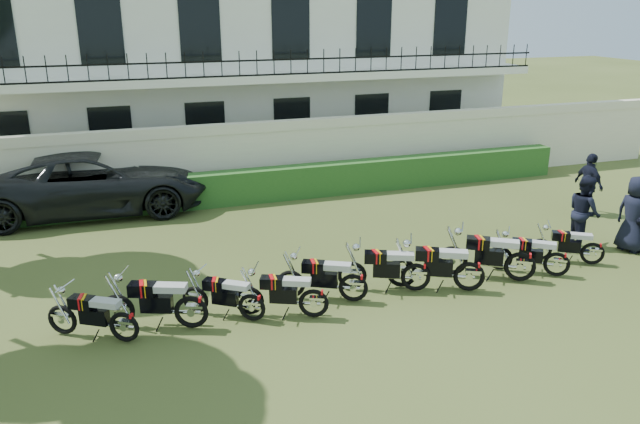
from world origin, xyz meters
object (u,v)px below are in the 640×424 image
at_px(motorcycle_6, 470,269).
at_px(motorcycle_9, 593,248).
at_px(motorcycle_2, 252,301).
at_px(motorcycle_7, 521,260).
at_px(motorcycle_4, 353,281).
at_px(motorcycle_8, 557,258).
at_px(motorcycle_1, 191,304).
at_px(officer_3, 635,214).
at_px(officer_5, 589,185).
at_px(officer_4, 584,212).
at_px(suv, 93,182).
at_px(motorcycle_0, 124,320).
at_px(motorcycle_5, 416,270).
at_px(motorcycle_3, 314,296).

bearing_deg(motorcycle_6, motorcycle_9, -58.13).
bearing_deg(motorcycle_2, motorcycle_7, -56.24).
relative_size(motorcycle_7, motorcycle_9, 1.24).
bearing_deg(motorcycle_2, motorcycle_4, -51.47).
bearing_deg(motorcycle_8, motorcycle_1, 124.73).
relative_size(motorcycle_9, officer_3, 0.78).
distance_m(motorcycle_4, officer_5, 8.88).
bearing_deg(officer_4, officer_5, -28.40).
bearing_deg(suv, motorcycle_7, -131.36).
relative_size(motorcycle_1, officer_5, 1.06).
xyz_separation_m(motorcycle_4, motorcycle_9, (5.94, -0.01, -0.05)).
distance_m(motorcycle_8, suv, 12.64).
height_order(motorcycle_8, officer_3, officer_3).
bearing_deg(motorcycle_4, motorcycle_9, -63.06).
relative_size(motorcycle_0, motorcycle_5, 0.87).
height_order(motorcycle_3, motorcycle_9, motorcycle_3).
bearing_deg(motorcycle_8, motorcycle_7, 123.97).
relative_size(motorcycle_3, officer_4, 0.93).
xyz_separation_m(motorcycle_8, suv, (-9.66, 8.15, 0.45)).
height_order(motorcycle_5, motorcycle_7, motorcycle_7).
bearing_deg(motorcycle_4, motorcycle_3, 138.44).
height_order(motorcycle_2, motorcycle_3, motorcycle_3).
bearing_deg(suv, motorcycle_6, -136.23).
distance_m(motorcycle_4, motorcycle_8, 4.72).
relative_size(motorcycle_6, officer_4, 1.02).
height_order(motorcycle_2, motorcycle_9, motorcycle_2).
bearing_deg(officer_3, motorcycle_4, 79.92).
distance_m(motorcycle_2, motorcycle_3, 1.18).
bearing_deg(motorcycle_8, motorcycle_4, 122.91).
distance_m(motorcycle_6, motorcycle_7, 1.30).
bearing_deg(motorcycle_6, motorcycle_3, 117.57).
xyz_separation_m(motorcycle_4, motorcycle_6, (2.48, -0.32, 0.04)).
height_order(motorcycle_1, suv, suv).
bearing_deg(motorcycle_6, motorcycle_8, -62.61).
height_order(suv, officer_5, officer_5).
bearing_deg(motorcycle_7, motorcycle_6, 125.98).
relative_size(motorcycle_2, motorcycle_9, 1.00).
bearing_deg(motorcycle_7, officer_3, -46.27).
bearing_deg(motorcycle_1, officer_5, -53.63).
relative_size(motorcycle_1, motorcycle_4, 1.12).
xyz_separation_m(motorcycle_2, motorcycle_3, (1.15, -0.25, 0.03)).
height_order(motorcycle_4, motorcycle_6, motorcycle_6).
xyz_separation_m(motorcycle_4, officer_4, (6.49, 1.03, 0.45)).
height_order(motorcycle_6, officer_5, officer_5).
distance_m(motorcycle_9, officer_5, 3.88).
bearing_deg(motorcycle_7, motorcycle_4, 119.05).
distance_m(motorcycle_9, suv, 13.43).
height_order(motorcycle_8, motorcycle_9, motorcycle_8).
bearing_deg(motorcycle_6, suv, 68.86).
height_order(motorcycle_0, motorcycle_1, motorcycle_1).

